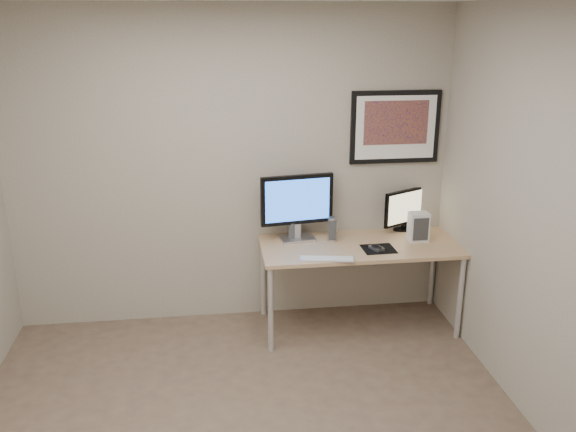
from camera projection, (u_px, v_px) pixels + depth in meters
name	position (u px, v px, depth m)	size (l,w,h in m)	color
room	(239.00, 164.00, 3.68)	(3.60, 3.60, 3.60)	white
desk	(359.00, 252.00, 4.96)	(1.60, 0.70, 0.73)	olive
framed_art	(395.00, 127.00, 5.01)	(0.75, 0.04, 0.60)	black
monitor_large	(297.00, 204.00, 4.95)	(0.60, 0.23, 0.55)	#BBBBC1
monitor_tv	(405.00, 209.00, 5.20)	(0.42, 0.24, 0.36)	black
speaker_left	(292.00, 230.00, 5.02)	(0.06, 0.06, 0.16)	#BBBBC1
speaker_right	(332.00, 229.00, 4.99)	(0.08, 0.08, 0.20)	#BBBBC1
phone_dock	(292.00, 231.00, 5.03)	(0.06, 0.06, 0.14)	black
keyboard	(327.00, 259.00, 4.63)	(0.41, 0.11, 0.01)	silver
mousepad	(379.00, 249.00, 4.84)	(0.25, 0.23, 0.00)	black
mouse	(377.00, 247.00, 4.82)	(0.07, 0.12, 0.04)	black
fan_unit	(418.00, 227.00, 4.98)	(0.16, 0.12, 0.24)	silver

